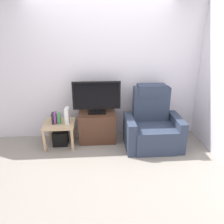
# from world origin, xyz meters

# --- Properties ---
(ground_plane) EXTENTS (6.40, 6.40, 0.00)m
(ground_plane) POSITION_xyz_m (0.00, 0.00, 0.00)
(ground_plane) COLOR gray
(wall_back) EXTENTS (6.40, 0.06, 2.60)m
(wall_back) POSITION_xyz_m (0.00, 1.13, 1.30)
(wall_back) COLOR silver
(wall_back) RESTS_ON ground
(tv_stand) EXTENTS (0.67, 0.44, 0.55)m
(tv_stand) POSITION_xyz_m (-0.10, 0.85, 0.28)
(tv_stand) COLOR #4C2D1E
(tv_stand) RESTS_ON ground
(television) EXTENTS (0.86, 0.20, 0.59)m
(television) POSITION_xyz_m (-0.10, 0.87, 0.86)
(television) COLOR black
(television) RESTS_ON tv_stand
(recliner_armchair) EXTENTS (0.98, 0.78, 1.08)m
(recliner_armchair) POSITION_xyz_m (0.88, 0.60, 0.37)
(recliner_armchair) COLOR #2D384C
(recliner_armchair) RESTS_ON ground
(side_table) EXTENTS (0.54, 0.54, 0.43)m
(side_table) POSITION_xyz_m (-0.78, 0.75, 0.36)
(side_table) COLOR tan
(side_table) RESTS_ON ground
(subwoofer_box) EXTENTS (0.26, 0.26, 0.26)m
(subwoofer_box) POSITION_xyz_m (-0.78, 0.75, 0.13)
(subwoofer_box) COLOR black
(subwoofer_box) RESTS_ON ground
(book_leftmost) EXTENTS (0.03, 0.13, 0.20)m
(book_leftmost) POSITION_xyz_m (-0.88, 0.73, 0.53)
(book_leftmost) COLOR #262626
(book_leftmost) RESTS_ON side_table
(book_middle) EXTENTS (0.03, 0.12, 0.21)m
(book_middle) POSITION_xyz_m (-0.84, 0.73, 0.53)
(book_middle) COLOR purple
(book_middle) RESTS_ON side_table
(book_rightmost) EXTENTS (0.04, 0.11, 0.19)m
(book_rightmost) POSITION_xyz_m (-0.77, 0.73, 0.52)
(book_rightmost) COLOR #388C4C
(book_rightmost) RESTS_ON side_table
(game_console) EXTENTS (0.07, 0.20, 0.27)m
(game_console) POSITION_xyz_m (-0.63, 0.76, 0.56)
(game_console) COLOR white
(game_console) RESTS_ON side_table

